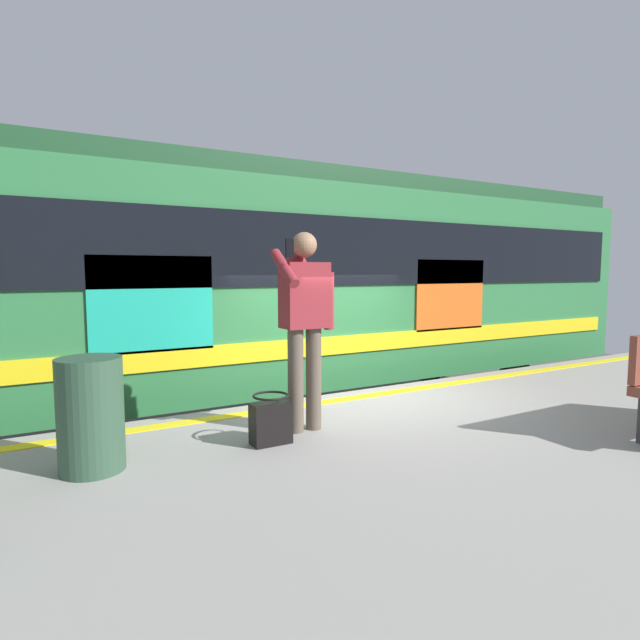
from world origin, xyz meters
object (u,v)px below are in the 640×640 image
Objects in this scene: passenger at (304,314)px; trash_bin at (91,414)px; handbag at (271,421)px; train_carriage at (280,279)px.

trash_bin is at bearing 2.41° from passenger.
handbag is 1.36m from trash_bin.
handbag is at bearing 24.40° from passenger.
trash_bin is (1.34, -0.11, 0.22)m from handbag.
handbag is at bearing 175.13° from trash_bin.
train_carriage is 30.26× the size of handbag.
trash_bin reaches higher than handbag.
train_carriage is 3.42m from passenger.
handbag is (1.67, 3.35, -1.11)m from train_carriage.
passenger is at bearing 68.35° from train_carriage.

